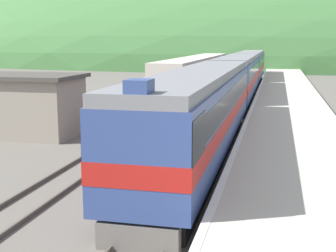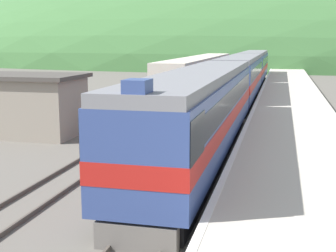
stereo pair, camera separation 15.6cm
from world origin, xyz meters
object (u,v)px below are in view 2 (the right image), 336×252
carriage_third (254,66)px  siding_train (200,75)px  carriage_second (241,78)px  express_train_lead_car (201,111)px

carriage_third → siding_train: size_ratio=0.65×
carriage_second → express_train_lead_car: bearing=-90.0°
express_train_lead_car → carriage_third: (0.00, 41.99, -0.01)m
express_train_lead_car → carriage_second: bearing=90.0°
express_train_lead_car → siding_train: express_train_lead_car is taller
carriage_third → carriage_second: bearing=-90.0°
carriage_third → express_train_lead_car: bearing=-90.0°
express_train_lead_car → carriage_third: size_ratio=1.11×
express_train_lead_car → siding_train: (-4.81, 27.36, -0.29)m
express_train_lead_car → carriage_third: bearing=90.0°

